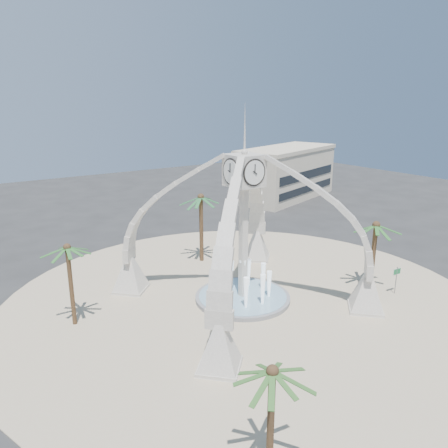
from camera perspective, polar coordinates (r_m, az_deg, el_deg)
ground at (r=37.56m, az=2.44°, el=-9.88°), size 140.00×140.00×0.00m
plaza at (r=37.55m, az=2.44°, el=-9.83°), size 40.00×40.00×0.06m
clock_tower at (r=35.22m, az=2.56°, el=-0.33°), size 17.94×17.94×16.30m
fountain at (r=37.44m, az=2.45°, el=-9.48°), size 8.00×8.00×3.62m
building_ne at (r=75.52m, az=8.13°, el=6.65°), size 21.87×14.17×8.60m
palm_east at (r=39.59m, az=19.26°, el=-0.24°), size 5.34×5.34×6.80m
palm_west at (r=33.33m, az=-19.80°, el=-3.07°), size 4.24×4.24×6.81m
palm_north at (r=44.16m, az=-3.04°, el=3.41°), size 4.73×4.73×7.69m
palm_south at (r=19.67m, az=6.34°, el=-18.77°), size 3.81×3.81×5.95m
street_sign at (r=40.69m, az=21.62°, el=-6.20°), size 0.92×0.10×2.51m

